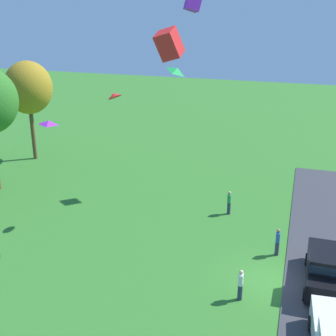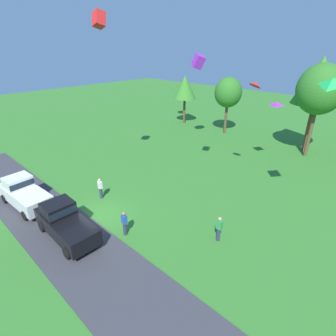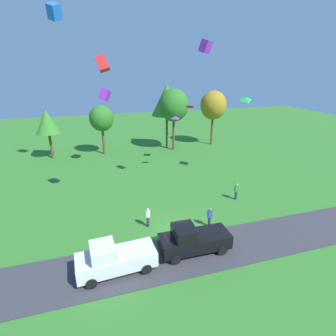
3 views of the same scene
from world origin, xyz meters
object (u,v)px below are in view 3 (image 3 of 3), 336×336
(kite_box_high_left, at_px, (105,95))
(kite_box_over_trees, at_px, (205,47))
(car_pickup_mid_row, at_px, (113,258))
(person_on_lawn, at_px, (210,217))
(tree_far_left, at_px, (47,122))
(tree_left_of_center, at_px, (167,100))
(tree_lone_near, at_px, (174,105))
(kite_diamond_high_right, at_px, (175,117))
(kite_delta_mid_center, at_px, (190,106))
(kite_box_trailing_tail, at_px, (54,12))
(person_beside_suv, at_px, (236,191))
(tree_center_back, at_px, (213,105))
(kite_box_topmost, at_px, (102,63))
(kite_diamond_low_drifter, at_px, (246,99))
(person_watching_sky, at_px, (148,217))
(car_pickup_by_flagpole, at_px, (192,239))
(tree_right_of_center, at_px, (101,119))

(kite_box_high_left, bearing_deg, kite_box_over_trees, -50.91)
(car_pickup_mid_row, distance_m, person_on_lawn, 8.65)
(tree_far_left, relative_size, tree_left_of_center, 0.70)
(tree_lone_near, bearing_deg, tree_left_of_center, 114.96)
(kite_diamond_high_right, distance_m, kite_delta_mid_center, 5.24)
(tree_lone_near, height_order, kite_box_over_trees, kite_box_over_trees)
(kite_box_trailing_tail, bearing_deg, person_beside_suv, -36.14)
(tree_left_of_center, bearing_deg, person_beside_suv, -85.91)
(tree_far_left, distance_m, kite_diamond_high_right, 17.93)
(tree_far_left, bearing_deg, tree_center_back, -0.01)
(kite_box_topmost, distance_m, kite_box_over_trees, 8.94)
(car_pickup_mid_row, height_order, tree_far_left, tree_far_left)
(tree_far_left, bearing_deg, kite_box_over_trees, -47.36)
(kite_diamond_low_drifter, xyz_separation_m, kite_box_trailing_tail, (-18.50, 6.69, 8.26))
(kite_diamond_high_right, bearing_deg, kite_box_trailing_tail, -176.70)
(person_watching_sky, height_order, tree_center_back, tree_center_back)
(tree_left_of_center, bearing_deg, car_pickup_mid_row, -113.46)
(kite_box_high_left, bearing_deg, kite_delta_mid_center, -28.05)
(tree_far_left, bearing_deg, car_pickup_mid_row, -76.51)
(car_pickup_by_flagpole, distance_m, tree_left_of_center, 27.15)
(tree_center_back, bearing_deg, person_watching_sky, -126.80)
(tree_center_back, bearing_deg, tree_right_of_center, -179.52)
(person_watching_sky, height_order, kite_delta_mid_center, kite_delta_mid_center)
(tree_lone_near, bearing_deg, tree_center_back, 8.72)
(person_watching_sky, height_order, kite_box_trailing_tail, kite_box_trailing_tail)
(kite_diamond_high_right, relative_size, kite_delta_mid_center, 1.13)
(person_on_lawn, relative_size, kite_box_over_trees, 1.69)
(tree_left_of_center, height_order, tree_center_back, tree_left_of_center)
(car_pickup_by_flagpole, xyz_separation_m, kite_box_over_trees, (4.05, 8.26, 12.93))
(kite_diamond_low_drifter, height_order, kite_delta_mid_center, kite_diamond_low_drifter)
(car_pickup_mid_row, bearing_deg, person_beside_suv, 27.42)
(tree_center_back, distance_m, kite_box_topmost, 26.60)
(kite_box_trailing_tail, distance_m, kite_delta_mid_center, 16.47)
(tree_left_of_center, bearing_deg, tree_right_of_center, -177.18)
(person_on_lawn, xyz_separation_m, kite_box_high_left, (-6.60, 15.56, 8.54))
(kite_diamond_high_right, height_order, kite_diamond_low_drifter, kite_diamond_low_drifter)
(tree_left_of_center, distance_m, kite_box_topmost, 21.96)
(kite_box_high_left, xyz_separation_m, kite_box_over_trees, (8.06, -9.92, 4.62))
(tree_center_back, height_order, kite_delta_mid_center, tree_center_back)
(person_beside_suv, distance_m, tree_right_of_center, 22.67)
(tree_left_of_center, height_order, kite_diamond_high_right, tree_left_of_center)
(kite_box_topmost, bearing_deg, kite_box_high_left, 86.41)
(car_pickup_mid_row, distance_m, person_beside_suv, 14.33)
(kite_delta_mid_center, bearing_deg, kite_box_over_trees, -98.54)
(person_on_lawn, height_order, person_beside_suv, same)
(kite_diamond_low_drifter, distance_m, kite_box_trailing_tail, 21.34)
(kite_box_topmost, bearing_deg, car_pickup_mid_row, -96.29)
(kite_box_high_left, xyz_separation_m, kite_box_trailing_tail, (-4.26, -0.67, 8.12))
(tree_lone_near, height_order, kite_box_trailing_tail, kite_box_trailing_tail)
(tree_far_left, height_order, kite_box_over_trees, kite_box_over_trees)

